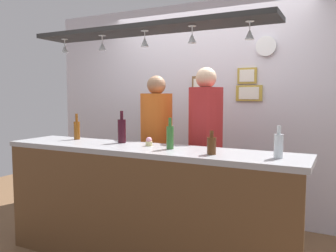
# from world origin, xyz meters

# --- Properties ---
(ground_plane) EXTENTS (8.00, 8.00, 0.00)m
(ground_plane) POSITION_xyz_m (0.00, 0.00, 0.00)
(ground_plane) COLOR brown
(back_wall) EXTENTS (4.40, 0.06, 2.60)m
(back_wall) POSITION_xyz_m (0.00, 1.10, 1.30)
(back_wall) COLOR silver
(back_wall) RESTS_ON ground_plane
(bar_counter) EXTENTS (2.70, 0.55, 1.04)m
(bar_counter) POSITION_xyz_m (0.00, -0.51, 0.70)
(bar_counter) COLOR #99999E
(bar_counter) RESTS_ON ground_plane
(overhead_glass_rack) EXTENTS (2.20, 0.36, 0.04)m
(overhead_glass_rack) POSITION_xyz_m (0.00, -0.30, 2.04)
(overhead_glass_rack) COLOR black
(hanging_wineglass_far_left) EXTENTS (0.07, 0.07, 0.13)m
(hanging_wineglass_far_left) POSITION_xyz_m (-0.89, -0.33, 1.93)
(hanging_wineglass_far_left) COLOR silver
(hanging_wineglass_far_left) RESTS_ON overhead_glass_rack
(hanging_wineglass_left) EXTENTS (0.07, 0.07, 0.13)m
(hanging_wineglass_left) POSITION_xyz_m (-0.45, -0.33, 1.93)
(hanging_wineglass_left) COLOR silver
(hanging_wineglass_left) RESTS_ON overhead_glass_rack
(hanging_wineglass_center_left) EXTENTS (0.07, 0.07, 0.13)m
(hanging_wineglass_center_left) POSITION_xyz_m (0.01, -0.35, 1.93)
(hanging_wineglass_center_left) COLOR silver
(hanging_wineglass_center_left) RESTS_ON overhead_glass_rack
(hanging_wineglass_center) EXTENTS (0.07, 0.07, 0.13)m
(hanging_wineglass_center) POSITION_xyz_m (0.44, -0.35, 1.93)
(hanging_wineglass_center) COLOR silver
(hanging_wineglass_center) RESTS_ON overhead_glass_rack
(hanging_wineglass_center_right) EXTENTS (0.07, 0.07, 0.13)m
(hanging_wineglass_center_right) POSITION_xyz_m (0.88, -0.32, 1.93)
(hanging_wineglass_center_right) COLOR silver
(hanging_wineglass_center_right) RESTS_ON overhead_glass_rack
(person_left_orange_shirt) EXTENTS (0.34, 0.34, 1.69)m
(person_left_orange_shirt) POSITION_xyz_m (-0.26, 0.34, 1.02)
(person_left_orange_shirt) COLOR #2D334C
(person_left_orange_shirt) RESTS_ON ground_plane
(person_right_red_shirt) EXTENTS (0.34, 0.34, 1.76)m
(person_right_red_shirt) POSITION_xyz_m (0.30, 0.34, 1.06)
(person_right_red_shirt) COLOR #2D334C
(person_right_red_shirt) RESTS_ON ground_plane
(bottle_beer_amber_tall) EXTENTS (0.06, 0.06, 0.26)m
(bottle_beer_amber_tall) POSITION_xyz_m (-0.87, -0.21, 1.14)
(bottle_beer_amber_tall) COLOR brown
(bottle_beer_amber_tall) RESTS_ON bar_counter
(bottle_wine_dark_red) EXTENTS (0.08, 0.08, 0.30)m
(bottle_wine_dark_red) POSITION_xyz_m (-0.33, -0.21, 1.16)
(bottle_wine_dark_red) COLOR #380F19
(bottle_wine_dark_red) RESTS_ON bar_counter
(bottle_beer_green_import) EXTENTS (0.06, 0.06, 0.26)m
(bottle_beer_green_import) POSITION_xyz_m (0.25, -0.34, 1.14)
(bottle_beer_green_import) COLOR #336B2D
(bottle_beer_green_import) RESTS_ON bar_counter
(bottle_soda_clear) EXTENTS (0.06, 0.06, 0.23)m
(bottle_soda_clear) POSITION_xyz_m (1.11, -0.36, 1.13)
(bottle_soda_clear) COLOR silver
(bottle_soda_clear) RESTS_ON bar_counter
(bottle_beer_brown_stubby) EXTENTS (0.07, 0.07, 0.18)m
(bottle_beer_brown_stubby) POSITION_xyz_m (0.64, -0.43, 1.11)
(bottle_beer_brown_stubby) COLOR #512D14
(bottle_beer_brown_stubby) RESTS_ON bar_counter
(cupcake) EXTENTS (0.06, 0.06, 0.08)m
(cupcake) POSITION_xyz_m (-0.00, -0.27, 1.07)
(cupcake) COLOR beige
(cupcake) RESTS_ON bar_counter
(picture_frame_lower_pair) EXTENTS (0.30, 0.02, 0.18)m
(picture_frame_lower_pair) POSITION_xyz_m (0.55, 1.06, 1.51)
(picture_frame_lower_pair) COLOR #B29338
(picture_frame_lower_pair) RESTS_ON back_wall
(picture_frame_upper_small) EXTENTS (0.22, 0.02, 0.18)m
(picture_frame_upper_small) POSITION_xyz_m (0.52, 1.06, 1.70)
(picture_frame_upper_small) COLOR #B29338
(picture_frame_upper_small) RESTS_ON back_wall
(picture_frame_crest) EXTENTS (0.18, 0.02, 0.26)m
(picture_frame_crest) POSITION_xyz_m (-0.06, 1.06, 1.58)
(picture_frame_crest) COLOR brown
(picture_frame_crest) RESTS_ON back_wall
(wall_clock) EXTENTS (0.22, 0.03, 0.22)m
(wall_clock) POSITION_xyz_m (0.73, 1.05, 2.02)
(wall_clock) COLOR white
(wall_clock) RESTS_ON back_wall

